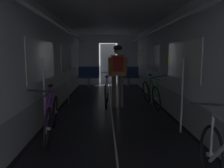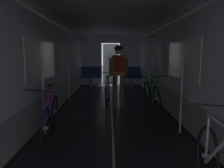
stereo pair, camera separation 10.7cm
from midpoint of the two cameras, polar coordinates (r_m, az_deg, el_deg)
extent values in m
cube|color=black|center=(5.47, -14.50, -8.10)|extent=(0.08, 11.50, 0.01)
cube|color=black|center=(5.53, 15.49, -7.98)|extent=(0.08, 11.50, 0.01)
cube|color=beige|center=(5.32, 0.58, -8.33)|extent=(0.03, 11.27, 0.00)
cube|color=#9EA0A5|center=(5.43, -15.63, -5.05)|extent=(0.12, 11.50, 0.60)
cube|color=silver|center=(5.31, -16.10, 7.98)|extent=(0.12, 11.50, 1.85)
cube|color=white|center=(4.74, -17.11, 5.92)|extent=(0.02, 1.90, 0.80)
cube|color=white|center=(7.54, -10.91, 6.57)|extent=(0.02, 1.90, 0.80)
cube|color=white|center=(10.38, -8.08, 6.84)|extent=(0.02, 1.90, 0.80)
cube|color=yellow|center=(5.30, -15.32, 6.11)|extent=(0.01, 0.20, 0.28)
cylinder|color=white|center=(5.27, -12.65, 14.37)|extent=(0.07, 11.04, 0.07)
cylinder|color=#B7BABF|center=(4.20, -16.68, -3.15)|extent=(0.04, 0.04, 1.40)
cylinder|color=#B7BABF|center=(6.71, -10.58, 0.92)|extent=(0.04, 0.04, 1.40)
cube|color=#9EA0A5|center=(5.49, 16.61, -4.95)|extent=(0.12, 11.50, 0.60)
cube|color=silver|center=(5.37, 17.10, 7.93)|extent=(0.12, 11.50, 1.85)
cube|color=white|center=(4.80, 18.36, 5.89)|extent=(0.02, 1.90, 0.80)
cube|color=white|center=(7.58, 11.28, 6.56)|extent=(0.02, 1.90, 0.80)
cube|color=white|center=(10.41, 8.02, 6.84)|extent=(0.02, 1.90, 0.80)
cube|color=yellow|center=(5.89, 14.76, 6.24)|extent=(0.01, 0.20, 0.28)
cylinder|color=white|center=(5.31, 13.74, 14.28)|extent=(0.07, 11.04, 0.07)
cylinder|color=#B7BABF|center=(4.27, 18.27, -3.05)|extent=(0.04, 0.04, 1.40)
cylinder|color=#B7BABF|center=(6.75, 11.17, 0.94)|extent=(0.04, 0.04, 1.40)
cube|color=silver|center=(10.96, -5.05, 6.26)|extent=(1.00, 0.12, 2.45)
cube|color=silver|center=(10.98, 4.94, 6.27)|extent=(1.00, 0.12, 2.45)
cube|color=silver|center=(10.96, -0.05, 11.65)|extent=(0.90, 0.12, 0.40)
cube|color=#4C4F54|center=(11.64, -0.09, 5.37)|extent=(0.81, 0.04, 2.05)
cube|color=silver|center=(5.23, 0.62, 19.16)|extent=(3.14, 11.62, 0.12)
cylinder|color=gray|center=(9.97, -5.17, 0.35)|extent=(0.12, 0.12, 0.44)
cube|color=#2D4784|center=(9.95, -5.19, 1.90)|extent=(0.96, 0.44, 0.10)
cube|color=#2D4784|center=(10.11, -5.12, 3.41)|extent=(0.96, 0.08, 0.40)
torus|color=gray|center=(10.17, -7.54, 4.53)|extent=(0.14, 0.14, 0.02)
cylinder|color=gray|center=(9.99, 5.18, 0.37)|extent=(0.12, 0.12, 0.44)
cube|color=#2D4784|center=(9.96, 5.19, 1.91)|extent=(0.96, 0.44, 0.10)
cube|color=#2D4784|center=(10.13, 5.10, 3.42)|extent=(0.96, 0.08, 0.40)
torus|color=gray|center=(10.12, 2.67, 4.57)|extent=(0.14, 0.14, 0.02)
torus|color=black|center=(6.81, 9.65, -2.10)|extent=(0.18, 0.68, 0.67)
cylinder|color=#B2B2B7|center=(6.81, 9.65, -2.10)|extent=(0.10, 0.06, 0.06)
torus|color=black|center=(5.84, 12.14, -3.75)|extent=(0.18, 0.68, 0.67)
cylinder|color=#B2B2B7|center=(5.84, 12.14, -3.75)|extent=(0.10, 0.06, 0.06)
cylinder|color=#1E8438|center=(6.11, 11.63, -1.17)|extent=(0.16, 0.53, 0.56)
cylinder|color=#1E8438|center=(6.50, 10.61, -0.63)|extent=(0.10, 0.35, 0.55)
cylinder|color=#1E8438|center=(6.24, 11.64, 1.43)|extent=(0.10, 0.82, 0.04)
cylinder|color=#1E8438|center=(6.72, 10.14, -0.17)|extent=(0.11, 0.16, 0.49)
cylinder|color=#1E8438|center=(6.60, 10.10, -2.61)|extent=(0.05, 0.45, 0.07)
cylinder|color=#1E8438|center=(5.84, 12.46, -1.37)|extent=(0.10, 0.09, 0.49)
cylinder|color=black|center=(6.39, 10.59, -3.16)|extent=(0.05, 0.17, 0.17)
ellipsoid|color=black|center=(6.65, 10.68, 2.33)|extent=(0.12, 0.25, 0.07)
cylinder|color=black|center=(5.80, 13.09, 1.92)|extent=(0.44, 0.06, 0.09)
torus|color=black|center=(2.82, 24.45, -16.60)|extent=(0.14, 0.67, 0.67)
cylinder|color=#B2B2B7|center=(2.82, 24.45, -16.60)|extent=(0.10, 0.06, 0.05)
cylinder|color=#ADAFB5|center=(2.46, 26.98, -14.79)|extent=(0.06, 0.54, 0.56)
cylinder|color=#ADAFB5|center=(2.70, 24.68, -12.16)|extent=(0.06, 0.09, 0.49)
cylinder|color=black|center=(2.62, 24.56, -4.95)|extent=(0.44, 0.07, 0.05)
torus|color=black|center=(4.56, -14.12, -6.94)|extent=(0.17, 0.68, 0.67)
cylinder|color=#B2B2B7|center=(4.56, -14.12, -6.94)|extent=(0.10, 0.06, 0.06)
torus|color=black|center=(3.59, -16.15, -10.97)|extent=(0.17, 0.68, 0.67)
cylinder|color=#B2B2B7|center=(3.59, -16.15, -10.97)|extent=(0.10, 0.06, 0.06)
cylinder|color=purple|center=(3.83, -15.82, -6.37)|extent=(0.05, 0.55, 0.56)
cylinder|color=purple|center=(4.23, -14.98, -5.06)|extent=(0.12, 0.34, 0.55)
cylinder|color=purple|center=(3.94, -15.96, -2.10)|extent=(0.13, 0.82, 0.04)
cylinder|color=purple|center=(4.44, -14.61, -4.15)|extent=(0.06, 0.17, 0.49)
cylinder|color=purple|center=(4.35, -14.45, -7.96)|extent=(0.08, 0.45, 0.07)
cylinder|color=purple|center=(3.56, -16.57, -7.11)|extent=(0.08, 0.09, 0.49)
cylinder|color=black|center=(4.14, -14.81, -9.08)|extent=(0.05, 0.17, 0.17)
ellipsoid|color=black|center=(4.35, -15.19, -0.39)|extent=(0.12, 0.25, 0.07)
cylinder|color=black|center=(3.47, -17.34, -1.73)|extent=(0.44, 0.07, 0.06)
cylinder|color=brown|center=(6.15, 1.24, -1.90)|extent=(0.13, 0.13, 0.90)
cylinder|color=brown|center=(6.16, 3.10, -1.89)|extent=(0.13, 0.13, 0.90)
cube|color=olive|center=(6.08, 2.21, 4.91)|extent=(0.36, 0.22, 0.56)
cylinder|color=olive|center=(6.09, 0.12, 4.45)|extent=(0.09, 0.20, 0.53)
cylinder|color=olive|center=(6.12, 4.26, 4.44)|extent=(0.09, 0.20, 0.53)
sphere|color=beige|center=(6.07, 2.23, 8.68)|extent=(0.21, 0.21, 0.21)
ellipsoid|color=black|center=(6.08, 2.23, 9.34)|extent=(0.24, 0.28, 0.16)
cube|color=maroon|center=(5.91, 2.29, 5.22)|extent=(0.28, 0.16, 0.40)
torus|color=black|center=(5.91, -0.95, -3.42)|extent=(0.09, 0.67, 0.67)
cylinder|color=#B2B2B7|center=(5.91, -0.95, -3.42)|extent=(0.09, 0.05, 0.05)
torus|color=black|center=(6.91, -0.47, -1.82)|extent=(0.09, 0.67, 0.67)
cylinder|color=#B2B2B7|center=(6.91, -0.47, -1.82)|extent=(0.09, 0.05, 0.05)
cylinder|color=silver|center=(6.57, -0.54, -0.37)|extent=(0.08, 0.54, 0.56)
cylinder|color=silver|center=(6.16, -0.73, -0.89)|extent=(0.04, 0.34, 0.55)
cylinder|color=silver|center=(6.38, -0.53, 1.79)|extent=(0.08, 0.82, 0.04)
cylinder|color=silver|center=(5.94, -0.84, -0.99)|extent=(0.05, 0.16, 0.49)
cylinder|color=silver|center=(6.14, -0.84, -3.23)|extent=(0.05, 0.45, 0.07)
cylinder|color=silver|center=(6.85, -0.42, 0.14)|extent=(0.04, 0.09, 0.49)
cylinder|color=black|center=(6.36, -0.74, -3.05)|extent=(0.03, 0.17, 0.17)
ellipsoid|color=black|center=(5.95, -0.71, 1.96)|extent=(0.10, 0.24, 0.06)
cylinder|color=black|center=(6.83, -0.31, 3.01)|extent=(0.44, 0.05, 0.04)
camera|label=1|loc=(0.05, -89.40, 0.08)|focal=35.12mm
camera|label=2|loc=(0.05, 90.60, -0.08)|focal=35.12mm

